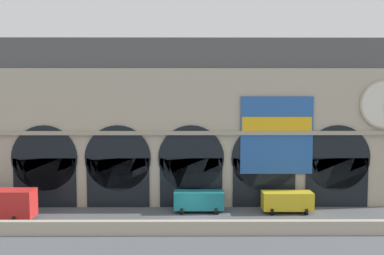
{
  "coord_description": "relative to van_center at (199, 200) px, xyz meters",
  "views": [
    {
      "loc": [
        -0.16,
        -42.01,
        12.46
      ],
      "look_at": [
        0.1,
        5.0,
        8.75
      ],
      "focal_mm": 40.76,
      "sensor_mm": 36.0,
      "label": 1
    }
  ],
  "objects": [
    {
      "name": "ground_plane",
      "position": [
        -0.8,
        -2.9,
        -1.25
      ],
      "size": [
        200.0,
        200.0,
        0.0
      ],
      "primitive_type": "plane",
      "color": "#54565B"
    },
    {
      "name": "quay_parapet_wall",
      "position": [
        -0.8,
        -7.33,
        -0.62
      ],
      "size": [
        90.0,
        0.7,
        1.25
      ],
      "primitive_type": "cube",
      "color": "#B2A891",
      "rests_on": "ground"
    },
    {
      "name": "station_building",
      "position": [
        -0.73,
        4.2,
        7.68
      ],
      "size": [
        49.48,
        4.63,
        18.47
      ],
      "color": "#B2A891",
      "rests_on": "ground"
    },
    {
      "name": "van_center",
      "position": [
        0.0,
        0.0,
        0.0
      ],
      "size": [
        5.2,
        2.48,
        2.2
      ],
      "color": "#19727A",
      "rests_on": "ground"
    },
    {
      "name": "van_mideast",
      "position": [
        9.23,
        -0.26,
        0.0
      ],
      "size": [
        5.2,
        2.48,
        2.2
      ],
      "color": "gold",
      "rests_on": "ground"
    }
  ]
}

